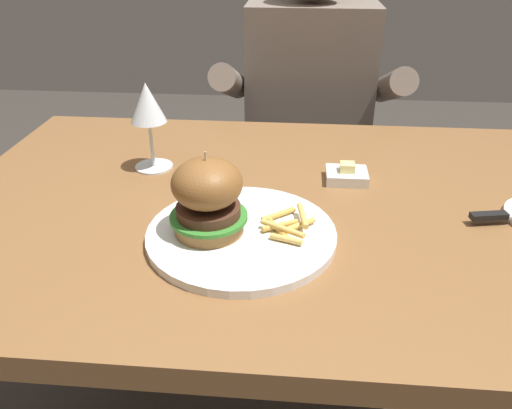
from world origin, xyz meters
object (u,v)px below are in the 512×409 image
at_px(main_plate, 241,234).
at_px(wine_glass, 148,107).
at_px(diner_person, 306,147).
at_px(butter_dish, 347,175).
at_px(burger_sandwich, 208,197).

relative_size(main_plate, wine_glass, 1.70).
relative_size(wine_glass, diner_person, 0.15).
distance_m(main_plate, butter_dish, 0.28).
xyz_separation_m(burger_sandwich, wine_glass, (-0.15, 0.25, 0.05)).
height_order(burger_sandwich, wine_glass, wine_glass).
bearing_deg(butter_dish, wine_glass, 176.01).
relative_size(butter_dish, diner_person, 0.07).
bearing_deg(butter_dish, main_plate, -129.27).
xyz_separation_m(burger_sandwich, diner_person, (0.16, 0.80, -0.25)).
bearing_deg(butter_dish, diner_person, 96.49).
bearing_deg(butter_dish, burger_sandwich, -135.76).
xyz_separation_m(main_plate, wine_glass, (-0.20, 0.24, 0.12)).
height_order(main_plate, burger_sandwich, burger_sandwich).
distance_m(main_plate, wine_glass, 0.34).
xyz_separation_m(main_plate, diner_person, (0.11, 0.80, -0.18)).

